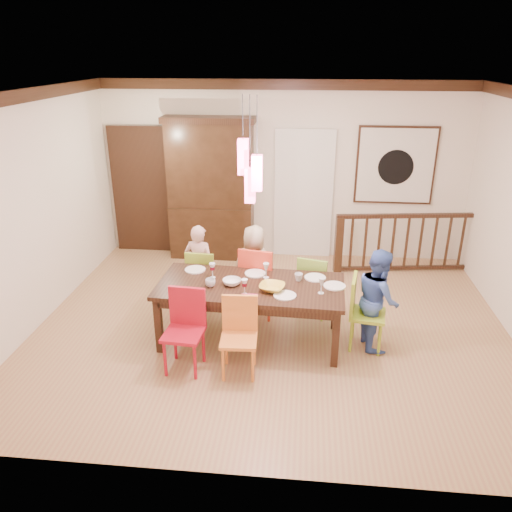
# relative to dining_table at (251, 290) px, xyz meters

# --- Properties ---
(floor) EXTENTS (6.00, 6.00, 0.00)m
(floor) POSITION_rel_dining_table_xyz_m (0.23, 0.36, -0.67)
(floor) COLOR #A87651
(floor) RESTS_ON ground
(ceiling) EXTENTS (6.00, 6.00, 0.00)m
(ceiling) POSITION_rel_dining_table_xyz_m (0.23, 0.36, 2.23)
(ceiling) COLOR white
(ceiling) RESTS_ON wall_back
(wall_back) EXTENTS (6.00, 0.00, 6.00)m
(wall_back) POSITION_rel_dining_table_xyz_m (0.23, 2.86, 0.78)
(wall_back) COLOR silver
(wall_back) RESTS_ON floor
(wall_left) EXTENTS (0.00, 5.00, 5.00)m
(wall_left) POSITION_rel_dining_table_xyz_m (-2.77, 0.36, 0.78)
(wall_left) COLOR silver
(wall_left) RESTS_ON floor
(crown_molding) EXTENTS (6.00, 5.00, 0.16)m
(crown_molding) POSITION_rel_dining_table_xyz_m (0.23, 0.36, 2.15)
(crown_molding) COLOR black
(crown_molding) RESTS_ON wall_back
(panel_door) EXTENTS (1.04, 0.07, 2.24)m
(panel_door) POSITION_rel_dining_table_xyz_m (-2.17, 2.81, 0.38)
(panel_door) COLOR black
(panel_door) RESTS_ON wall_back
(white_doorway) EXTENTS (0.97, 0.05, 2.22)m
(white_doorway) POSITION_rel_dining_table_xyz_m (0.58, 2.83, 0.38)
(white_doorway) COLOR silver
(white_doorway) RESTS_ON wall_back
(painting) EXTENTS (1.25, 0.06, 1.25)m
(painting) POSITION_rel_dining_table_xyz_m (2.03, 2.82, 0.93)
(painting) COLOR black
(painting) RESTS_ON wall_back
(pendant_cluster) EXTENTS (0.27, 0.21, 1.14)m
(pendant_cluster) POSITION_rel_dining_table_xyz_m (0.00, -0.00, 1.44)
(pendant_cluster) COLOR #FF4C80
(pendant_cluster) RESTS_ON ceiling
(dining_table) EXTENTS (2.24, 1.10, 0.75)m
(dining_table) POSITION_rel_dining_table_xyz_m (0.00, 0.00, 0.00)
(dining_table) COLOR black
(dining_table) RESTS_ON floor
(chair_far_left) EXTENTS (0.41, 0.41, 0.86)m
(chair_far_left) POSITION_rel_dining_table_xyz_m (-0.74, 0.81, -0.18)
(chair_far_left) COLOR #9ABE30
(chair_far_left) RESTS_ON floor
(chair_far_mid) EXTENTS (0.52, 0.52, 0.99)m
(chair_far_mid) POSITION_rel_dining_table_xyz_m (0.04, 0.67, -0.10)
(chair_far_mid) COLOR red
(chair_far_mid) RESTS_ON floor
(chair_far_right) EXTENTS (0.48, 0.48, 0.87)m
(chair_far_right) POSITION_rel_dining_table_xyz_m (0.77, 0.72, -0.17)
(chair_far_right) COLOR #81B438
(chair_far_right) RESTS_ON floor
(chair_near_left) EXTENTS (0.45, 0.45, 0.92)m
(chair_near_left) POSITION_rel_dining_table_xyz_m (-0.66, -0.68, -0.14)
(chair_near_left) COLOR #AD0F22
(chair_near_left) RESTS_ON floor
(chair_near_mid) EXTENTS (0.41, 0.41, 0.87)m
(chair_near_mid) POSITION_rel_dining_table_xyz_m (-0.05, -0.70, -0.17)
(chair_near_mid) COLOR orange
(chair_near_mid) RESTS_ON floor
(chair_end_right) EXTENTS (0.46, 0.46, 0.90)m
(chair_end_right) POSITION_rel_dining_table_xyz_m (1.39, -0.02, -0.16)
(chair_end_right) COLOR #98B527
(chair_end_right) RESTS_ON floor
(china_hutch) EXTENTS (1.49, 0.46, 2.35)m
(china_hutch) POSITION_rel_dining_table_xyz_m (-0.95, 2.66, 0.51)
(china_hutch) COLOR black
(china_hutch) RESTS_ON floor
(balustrade) EXTENTS (2.31, 0.39, 0.96)m
(balustrade) POSITION_rel_dining_table_xyz_m (2.24, 2.31, -0.17)
(balustrade) COLOR black
(balustrade) RESTS_ON floor
(person_far_left) EXTENTS (0.47, 0.36, 1.17)m
(person_far_left) POSITION_rel_dining_table_xyz_m (-0.80, 0.85, -0.08)
(person_far_left) COLOR beige
(person_far_left) RESTS_ON floor
(person_far_mid) EXTENTS (0.63, 0.47, 1.17)m
(person_far_mid) POSITION_rel_dining_table_xyz_m (-0.05, 0.88, -0.08)
(person_far_mid) COLOR #C3B194
(person_far_mid) RESTS_ON floor
(person_end_right) EXTENTS (0.55, 0.66, 1.23)m
(person_end_right) POSITION_rel_dining_table_xyz_m (1.50, 0.05, -0.06)
(person_end_right) COLOR #4264B9
(person_end_right) RESTS_ON floor
(serving_bowl) EXTENTS (0.34, 0.34, 0.07)m
(serving_bowl) POSITION_rel_dining_table_xyz_m (0.26, -0.13, 0.12)
(serving_bowl) COLOR yellow
(serving_bowl) RESTS_ON dining_table
(small_bowl) EXTENTS (0.27, 0.27, 0.07)m
(small_bowl) POSITION_rel_dining_table_xyz_m (-0.22, -0.03, 0.11)
(small_bowl) COLOR white
(small_bowl) RESTS_ON dining_table
(cup_left) EXTENTS (0.12, 0.12, 0.09)m
(cup_left) POSITION_rel_dining_table_xyz_m (-0.46, -0.10, 0.13)
(cup_left) COLOR silver
(cup_left) RESTS_ON dining_table
(cup_right) EXTENTS (0.11, 0.11, 0.09)m
(cup_right) POSITION_rel_dining_table_xyz_m (0.56, 0.16, 0.13)
(cup_right) COLOR silver
(cup_right) RESTS_ON dining_table
(plate_far_left) EXTENTS (0.26, 0.26, 0.01)m
(plate_far_left) POSITION_rel_dining_table_xyz_m (-0.74, 0.34, 0.09)
(plate_far_left) COLOR white
(plate_far_left) RESTS_ON dining_table
(plate_far_mid) EXTENTS (0.26, 0.26, 0.01)m
(plate_far_mid) POSITION_rel_dining_table_xyz_m (0.02, 0.30, 0.09)
(plate_far_mid) COLOR white
(plate_far_mid) RESTS_ON dining_table
(plate_far_right) EXTENTS (0.26, 0.26, 0.01)m
(plate_far_right) POSITION_rel_dining_table_xyz_m (0.76, 0.25, 0.09)
(plate_far_right) COLOR white
(plate_far_right) RESTS_ON dining_table
(plate_near_left) EXTENTS (0.26, 0.26, 0.01)m
(plate_near_left) POSITION_rel_dining_table_xyz_m (-0.70, -0.34, 0.09)
(plate_near_left) COLOR white
(plate_near_left) RESTS_ON dining_table
(plate_near_mid) EXTENTS (0.26, 0.26, 0.01)m
(plate_near_mid) POSITION_rel_dining_table_xyz_m (0.42, -0.26, 0.09)
(plate_near_mid) COLOR white
(plate_near_mid) RESTS_ON dining_table
(plate_end_right) EXTENTS (0.26, 0.26, 0.01)m
(plate_end_right) POSITION_rel_dining_table_xyz_m (0.99, 0.04, 0.09)
(plate_end_right) COLOR white
(plate_end_right) RESTS_ON dining_table
(wine_glass_a) EXTENTS (0.08, 0.08, 0.19)m
(wine_glass_a) POSITION_rel_dining_table_xyz_m (-0.48, 0.14, 0.18)
(wine_glass_a) COLOR #590C19
(wine_glass_a) RESTS_ON dining_table
(wine_glass_b) EXTENTS (0.08, 0.08, 0.19)m
(wine_glass_b) POSITION_rel_dining_table_xyz_m (0.17, 0.20, 0.18)
(wine_glass_b) COLOR silver
(wine_glass_b) RESTS_ON dining_table
(wine_glass_c) EXTENTS (0.08, 0.08, 0.19)m
(wine_glass_c) POSITION_rel_dining_table_xyz_m (-0.04, -0.27, 0.18)
(wine_glass_c) COLOR #590C19
(wine_glass_c) RESTS_ON dining_table
(wine_glass_d) EXTENTS (0.08, 0.08, 0.19)m
(wine_glass_d) POSITION_rel_dining_table_xyz_m (0.82, -0.15, 0.18)
(wine_glass_d) COLOR silver
(wine_glass_d) RESTS_ON dining_table
(napkin) EXTENTS (0.18, 0.14, 0.01)m
(napkin) POSITION_rel_dining_table_xyz_m (0.02, -0.34, 0.09)
(napkin) COLOR #D83359
(napkin) RESTS_ON dining_table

